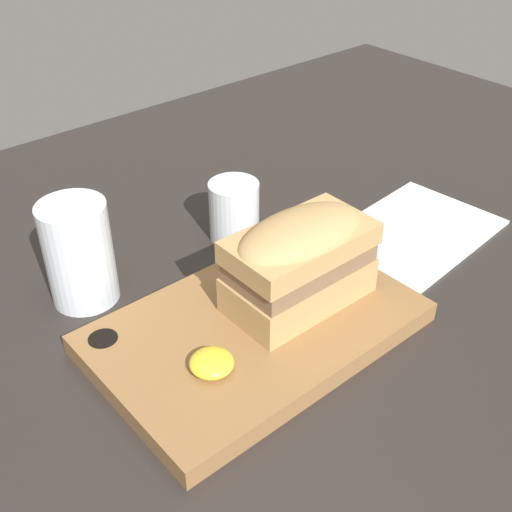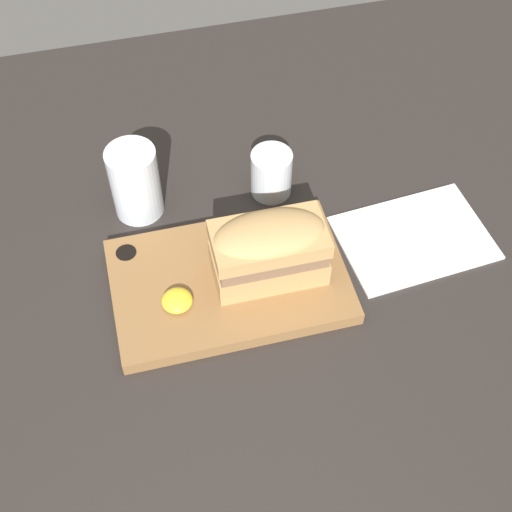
% 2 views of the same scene
% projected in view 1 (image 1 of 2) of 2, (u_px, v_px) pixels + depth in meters
% --- Properties ---
extents(dining_table, '(1.73, 1.22, 0.02)m').
position_uv_depth(dining_table, '(239.00, 386.00, 0.59)').
color(dining_table, '#282321').
rests_on(dining_table, ground).
extents(serving_board, '(0.31, 0.20, 0.02)m').
position_uv_depth(serving_board, '(255.00, 328.00, 0.63)').
color(serving_board, olive).
rests_on(serving_board, dining_table).
extents(sandwich, '(0.15, 0.08, 0.10)m').
position_uv_depth(sandwich, '(300.00, 258.00, 0.62)').
color(sandwich, tan).
rests_on(sandwich, serving_board).
extents(mustard_dollop, '(0.04, 0.04, 0.02)m').
position_uv_depth(mustard_dollop, '(212.00, 363.00, 0.56)').
color(mustard_dollop, yellow).
rests_on(mustard_dollop, serving_board).
extents(water_glass, '(0.07, 0.07, 0.11)m').
position_uv_depth(water_glass, '(80.00, 259.00, 0.66)').
color(water_glass, silver).
rests_on(water_glass, dining_table).
extents(wine_glass, '(0.06, 0.06, 0.07)m').
position_uv_depth(wine_glass, '(234.00, 213.00, 0.76)').
color(wine_glass, silver).
rests_on(wine_glass, dining_table).
extents(napkin, '(0.22, 0.16, 0.00)m').
position_uv_depth(napkin, '(414.00, 231.00, 0.79)').
color(napkin, white).
rests_on(napkin, dining_table).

